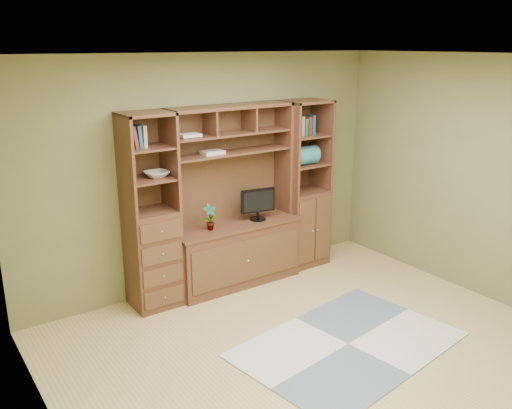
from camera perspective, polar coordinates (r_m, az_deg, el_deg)
room at (r=4.55m, az=7.68°, el=-1.34°), size 4.60×4.10×2.64m
center_hutch at (r=6.06m, az=-2.21°, el=0.65°), size 1.54×0.53×2.05m
left_tower at (r=5.65m, az=-11.02°, el=-0.86°), size 0.50×0.45×2.05m
right_tower at (r=6.67m, az=5.06°, el=2.11°), size 0.55×0.45×2.05m
rug at (r=5.26m, az=9.69°, el=-14.31°), size 2.19×1.62×0.01m
monitor at (r=6.19m, az=0.20°, el=0.63°), size 0.44×0.26×0.51m
orchid at (r=5.90m, az=-4.88°, el=-1.34°), size 0.16×0.11×0.29m
magazines at (r=5.89m, az=-4.63°, el=5.50°), size 0.24×0.17×0.04m
bowl at (r=5.58m, az=-10.42°, el=3.16°), size 0.24×0.24×0.06m
blanket_teal at (r=6.51m, az=4.94°, el=5.12°), size 0.38×0.22×0.22m
blanket_red at (r=6.75m, az=5.73°, el=5.43°), size 0.36×0.20×0.20m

